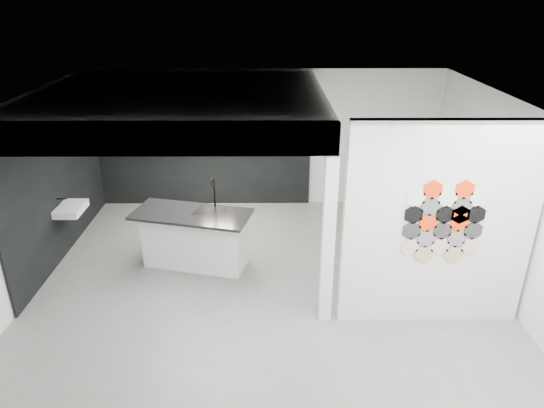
{
  "coord_description": "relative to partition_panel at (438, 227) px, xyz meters",
  "views": [
    {
      "loc": [
        0.06,
        -6.54,
        4.17
      ],
      "look_at": [
        0.1,
        0.3,
        1.15
      ],
      "focal_mm": 32.0,
      "sensor_mm": 36.0,
      "label": 1
    }
  ],
  "objects": [
    {
      "name": "bulkhead",
      "position": [
        -3.52,
        2.0,
        1.15
      ],
      "size": [
        4.4,
        4.0,
        0.4
      ],
      "primitive_type": "cube",
      "color": "silver",
      "rests_on": "corner_column"
    },
    {
      "name": "display_shelf",
      "position": [
        -3.43,
        3.87,
        -0.1
      ],
      "size": [
        3.0,
        0.15,
        0.04
      ],
      "primitive_type": "cube",
      "color": "black",
      "rests_on": "bay_clad_back"
    },
    {
      "name": "floor",
      "position": [
        -2.23,
        1.0,
        -1.4
      ],
      "size": [
        7.0,
        6.0,
        0.01
      ],
      "primitive_type": "cube",
      "color": "slate"
    },
    {
      "name": "corner_column",
      "position": [
        -1.41,
        0.0,
        -0.22
      ],
      "size": [
        0.16,
        0.16,
        2.35
      ],
      "primitive_type": "cube",
      "color": "silver",
      "rests_on": "floor"
    },
    {
      "name": "hex_tile_cluster",
      "position": [
        0.03,
        -0.09,
        0.1
      ],
      "size": [
        1.04,
        0.02,
        1.16
      ],
      "color": "beige",
      "rests_on": "partition_panel"
    },
    {
      "name": "bay_clad_back",
      "position": [
        -3.52,
        3.97,
        -0.22
      ],
      "size": [
        4.4,
        0.04,
        2.35
      ],
      "primitive_type": "cube",
      "color": "black",
      "rests_on": "floor"
    },
    {
      "name": "utensil_cup",
      "position": [
        -4.51,
        3.87,
        -0.02
      ],
      "size": [
        0.12,
        0.12,
        0.11
      ],
      "primitive_type": "cylinder",
      "rotation": [
        0.0,
        0.0,
        0.39
      ],
      "color": "black",
      "rests_on": "display_shelf"
    },
    {
      "name": "stockpot",
      "position": [
        -4.59,
        3.87,
        0.01
      ],
      "size": [
        0.29,
        0.29,
        0.19
      ],
      "primitive_type": "cylinder",
      "rotation": [
        0.0,
        0.0,
        -0.38
      ],
      "color": "black",
      "rests_on": "display_shelf"
    },
    {
      "name": "partition_panel",
      "position": [
        0.0,
        0.0,
        0.0
      ],
      "size": [
        2.45,
        0.15,
        2.8
      ],
      "primitive_type": "cube",
      "color": "silver",
      "rests_on": "floor"
    },
    {
      "name": "fascia_beam",
      "position": [
        -3.52,
        0.08,
        1.15
      ],
      "size": [
        4.4,
        0.16,
        0.4
      ],
      "primitive_type": "cube",
      "color": "silver",
      "rests_on": "corner_column"
    },
    {
      "name": "glass_bowl",
      "position": [
        -2.08,
        3.87,
        -0.03
      ],
      "size": [
        0.17,
        0.17,
        0.1
      ],
      "primitive_type": "cylinder",
      "rotation": [
        0.0,
        0.0,
        -0.32
      ],
      "color": "gray",
      "rests_on": "display_shelf"
    },
    {
      "name": "kettle",
      "position": [
        -2.52,
        3.87,
        -0.0
      ],
      "size": [
        0.21,
        0.21,
        0.15
      ],
      "primitive_type": "ellipsoid",
      "rotation": [
        0.0,
        0.0,
        0.2
      ],
      "color": "black",
      "rests_on": "display_shelf"
    },
    {
      "name": "kitchen_island",
      "position": [
        -3.37,
        1.44,
        -0.9
      ],
      "size": [
        1.98,
        1.23,
        1.48
      ],
      "rotation": [
        0.0,
        0.0,
        -0.24
      ],
      "color": "silver",
      "rests_on": "floor"
    },
    {
      "name": "bay_clad_left",
      "position": [
        -5.7,
        2.0,
        -0.22
      ],
      "size": [
        0.04,
        4.0,
        2.35
      ],
      "primitive_type": "cube",
      "color": "black",
      "rests_on": "floor"
    },
    {
      "name": "wall_basin",
      "position": [
        -5.46,
        1.8,
        -0.55
      ],
      "size": [
        0.4,
        0.6,
        0.12
      ],
      "primitive_type": "cube",
      "color": "silver",
      "rests_on": "bay_clad_left"
    },
    {
      "name": "glass_vase",
      "position": [
        -2.08,
        3.87,
        -0.01
      ],
      "size": [
        0.12,
        0.12,
        0.14
      ],
      "primitive_type": "cylinder",
      "rotation": [
        0.0,
        0.0,
        0.12
      ],
      "color": "gray",
      "rests_on": "display_shelf"
    },
    {
      "name": "bottle_dark",
      "position": [
        -3.57,
        3.87,
        0.01
      ],
      "size": [
        0.08,
        0.08,
        0.18
      ],
      "primitive_type": "cylinder",
      "rotation": [
        0.0,
        0.0,
        0.17
      ],
      "color": "black",
      "rests_on": "display_shelf"
    }
  ]
}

